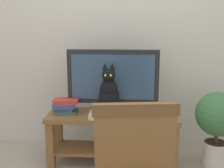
{
  "coord_description": "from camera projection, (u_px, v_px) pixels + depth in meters",
  "views": [
    {
      "loc": [
        0.15,
        -1.9,
        1.33
      ],
      "look_at": [
        -0.02,
        0.52,
        0.81
      ],
      "focal_mm": 43.58,
      "sensor_mm": 36.0,
      "label": 1
    }
  ],
  "objects": [
    {
      "name": "book_stack",
      "position": [
        65.0,
        106.0,
        2.61
      ],
      "size": [
        0.26,
        0.2,
        0.14
      ],
      "color": "#38664C",
      "rests_on": "tv_stand"
    },
    {
      "name": "media_box",
      "position": [
        109.0,
        113.0,
        2.54
      ],
      "size": [
        0.35,
        0.28,
        0.05
      ],
      "color": "#BCBCC1",
      "rests_on": "tv_stand"
    },
    {
      "name": "potted_plant",
      "position": [
        218.0,
        120.0,
        2.53
      ],
      "size": [
        0.42,
        0.42,
        0.74
      ],
      "color": "beige",
      "rests_on": "ground"
    },
    {
      "name": "back_wall",
      "position": [
        117.0,
        19.0,
        2.89
      ],
      "size": [
        7.0,
        0.12,
        2.8
      ],
      "primitive_type": "cube",
      "color": "beige",
      "rests_on": "ground"
    },
    {
      "name": "cat",
      "position": [
        109.0,
        93.0,
        2.48
      ],
      "size": [
        0.19,
        0.28,
        0.45
      ],
      "color": "black",
      "rests_on": "media_box"
    },
    {
      "name": "tv",
      "position": [
        113.0,
        79.0,
        2.59
      ],
      "size": [
        0.87,
        0.2,
        0.61
      ],
      "color": "black",
      "rests_on": "tv_stand"
    },
    {
      "name": "tv_stand",
      "position": [
        112.0,
        129.0,
        2.63
      ],
      "size": [
        1.24,
        0.41,
        0.5
      ],
      "color": "brown",
      "rests_on": "ground"
    }
  ]
}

